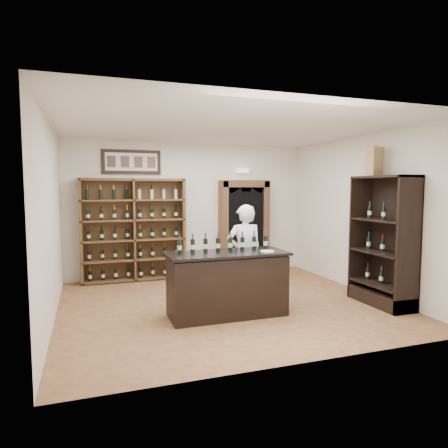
{
  "coord_description": "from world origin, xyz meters",
  "views": [
    {
      "loc": [
        -2.24,
        -6.36,
        2.0
      ],
      "look_at": [
        0.06,
        0.3,
        1.36
      ],
      "focal_mm": 32.0,
      "sensor_mm": 36.0,
      "label": 1
    }
  ],
  "objects_px": {
    "counter_bottle_0": "(180,246)",
    "side_cabinet": "(384,261)",
    "shopkeeper": "(244,254)",
    "wine_shelf": "(134,230)",
    "tasting_counter": "(227,284)",
    "wine_crate": "(374,161)"
  },
  "relations": [
    {
      "from": "tasting_counter",
      "to": "shopkeeper",
      "type": "xyz_separation_m",
      "value": [
        0.53,
        0.6,
        0.36
      ]
    },
    {
      "from": "wine_shelf",
      "to": "counter_bottle_0",
      "type": "relative_size",
      "value": 7.33
    },
    {
      "from": "side_cabinet",
      "to": "wine_crate",
      "type": "bearing_deg",
      "value": 95.22
    },
    {
      "from": "counter_bottle_0",
      "to": "side_cabinet",
      "type": "bearing_deg",
      "value": -7.36
    },
    {
      "from": "tasting_counter",
      "to": "counter_bottle_0",
      "type": "distance_m",
      "value": 0.96
    },
    {
      "from": "wine_shelf",
      "to": "tasting_counter",
      "type": "distance_m",
      "value": 3.19
    },
    {
      "from": "counter_bottle_0",
      "to": "side_cabinet",
      "type": "distance_m",
      "value": 3.49
    },
    {
      "from": "tasting_counter",
      "to": "shopkeeper",
      "type": "height_order",
      "value": "shopkeeper"
    },
    {
      "from": "counter_bottle_0",
      "to": "shopkeeper",
      "type": "relative_size",
      "value": 0.18
    },
    {
      "from": "tasting_counter",
      "to": "shopkeeper",
      "type": "bearing_deg",
      "value": 48.65
    },
    {
      "from": "wine_shelf",
      "to": "wine_crate",
      "type": "xyz_separation_m",
      "value": [
        3.8,
        -2.95,
        1.35
      ]
    },
    {
      "from": "wine_shelf",
      "to": "shopkeeper",
      "type": "bearing_deg",
      "value": -55.09
    },
    {
      "from": "tasting_counter",
      "to": "shopkeeper",
      "type": "relative_size",
      "value": 1.1
    },
    {
      "from": "counter_bottle_0",
      "to": "side_cabinet",
      "type": "relative_size",
      "value": 0.14
    },
    {
      "from": "wine_crate",
      "to": "shopkeeper",
      "type": "bearing_deg",
      "value": 139.73
    },
    {
      "from": "wine_shelf",
      "to": "shopkeeper",
      "type": "relative_size",
      "value": 1.29
    },
    {
      "from": "side_cabinet",
      "to": "wine_shelf",
      "type": "bearing_deg",
      "value": 139.79
    },
    {
      "from": "side_cabinet",
      "to": "wine_crate",
      "type": "relative_size",
      "value": 4.33
    },
    {
      "from": "side_cabinet",
      "to": "shopkeeper",
      "type": "relative_size",
      "value": 1.29
    },
    {
      "from": "wine_shelf",
      "to": "tasting_counter",
      "type": "bearing_deg",
      "value": -69.44
    },
    {
      "from": "tasting_counter",
      "to": "wine_crate",
      "type": "relative_size",
      "value": 3.7
    },
    {
      "from": "tasting_counter",
      "to": "side_cabinet",
      "type": "relative_size",
      "value": 0.85
    }
  ]
}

